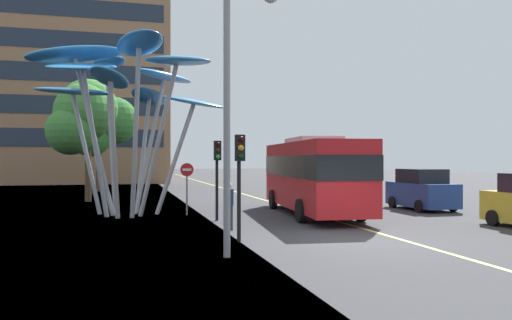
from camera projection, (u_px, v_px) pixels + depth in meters
ground at (333, 242)px, 15.74m from camera, size 120.00×240.00×0.10m
red_bus at (313, 173)px, 23.13m from camera, size 3.47×10.21×3.52m
leaf_sculpture at (125, 80)px, 23.08m from camera, size 9.27×8.70×7.81m
traffic_light_kerb_near at (240, 164)px, 15.43m from camera, size 0.28×0.42×3.28m
traffic_light_kerb_far at (217, 163)px, 20.85m from camera, size 0.28×0.42×3.29m
car_parked_mid at (422, 190)px, 25.48m from camera, size 2.04×3.96×2.04m
street_lamp at (240, 81)px, 13.20m from camera, size 1.49×0.44×7.10m
tree_pavement_near at (83, 114)px, 30.28m from camera, size 4.05×4.59×7.43m
tree_pavement_far at (104, 125)px, 40.49m from camera, size 5.22×4.94×7.56m
pedestrian at (229, 206)px, 18.07m from camera, size 0.34×0.34×1.70m
no_entry_sign at (187, 180)px, 23.00m from camera, size 0.60×0.12×2.36m
backdrop_building at (59, 81)px, 56.65m from camera, size 23.46×14.31×22.57m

